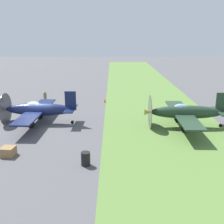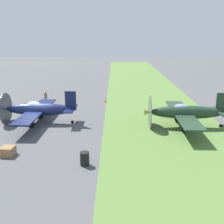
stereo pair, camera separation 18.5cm
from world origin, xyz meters
name	(u,v)px [view 1 (the left image)]	position (x,y,z in m)	size (l,w,h in m)	color
ground_plane	(38,125)	(0.00, 0.00, 0.00)	(160.00, 160.00, 0.00)	#515154
grass_verge	(163,125)	(0.00, -11.64, 0.00)	(120.00, 11.00, 0.01)	#567A38
airplane_lead	(38,109)	(0.57, 0.02, 1.36)	(9.12, 7.24, 3.26)	#141E47
airplane_wingman	(185,112)	(-0.50, -13.53, 1.40)	(9.36, 7.43, 3.35)	#233D28
ground_crew_chief	(45,98)	(7.51, 1.01, 0.91)	(0.49, 0.46, 1.73)	#847A5B
fuel_drum	(86,159)	(-8.22, -5.21, 0.45)	(0.60, 0.60, 0.90)	black
supply_crate	(8,151)	(-6.77, 0.32, 0.32)	(0.90, 0.90, 0.64)	olive
runway_marker_cone	(105,101)	(8.99, -5.99, 0.22)	(0.36, 0.36, 0.44)	orange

